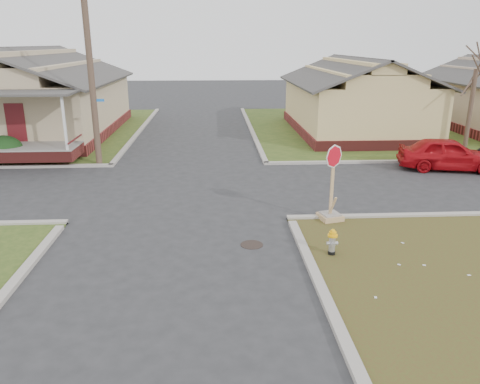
{
  "coord_description": "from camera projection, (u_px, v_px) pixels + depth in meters",
  "views": [
    {
      "loc": [
        1.19,
        -12.63,
        5.48
      ],
      "look_at": [
        1.95,
        1.0,
        1.1
      ],
      "focal_mm": 35.0,
      "sensor_mm": 36.0,
      "label": 1
    }
  ],
  "objects": [
    {
      "name": "curbs",
      "position": [
        185.0,
        188.0,
        18.37
      ],
      "size": [
        80.0,
        40.0,
        0.12
      ],
      "primitive_type": null,
      "color": "#A69F96",
      "rests_on": "ground"
    },
    {
      "name": "side_house_yellow",
      "position": [
        355.0,
        98.0,
        29.16
      ],
      "size": [
        7.6,
        11.6,
        4.7
      ],
      "color": "maroon",
      "rests_on": "ground"
    },
    {
      "name": "stop_sign",
      "position": [
        331.0,
        204.0,
        14.88
      ],
      "size": [
        0.7,
        0.68,
        2.45
      ],
      "rotation": [
        0.0,
        0.0,
        0.25
      ],
      "color": "tan",
      "rests_on": "ground"
    },
    {
      "name": "hedge_right",
      "position": [
        4.0,
        150.0,
        21.88
      ],
      "size": [
        1.61,
        1.32,
        1.23
      ],
      "primitive_type": "ellipsoid",
      "color": "#133312",
      "rests_on": "verge_far_left"
    },
    {
      "name": "manhole",
      "position": [
        252.0,
        245.0,
        13.26
      ],
      "size": [
        0.64,
        0.64,
        0.01
      ],
      "primitive_type": "cylinder",
      "color": "black",
      "rests_on": "ground"
    },
    {
      "name": "fire_hydrant",
      "position": [
        332.0,
        240.0,
        12.44
      ],
      "size": [
        0.27,
        0.27,
        0.72
      ],
      "rotation": [
        0.0,
        0.0,
        -0.01
      ],
      "color": "black",
      "rests_on": "ground"
    },
    {
      "name": "red_sedan",
      "position": [
        448.0,
        154.0,
        20.88
      ],
      "size": [
        4.52,
        2.55,
        1.45
      ],
      "primitive_type": "imported",
      "rotation": [
        0.0,
        0.0,
        1.36
      ],
      "color": "#AE0C13",
      "rests_on": "ground"
    },
    {
      "name": "ground",
      "position": [
        175.0,
        239.0,
        13.62
      ],
      "size": [
        120.0,
        120.0,
        0.0
      ],
      "primitive_type": "plane",
      "color": "#2B2C2E",
      "rests_on": "ground"
    },
    {
      "name": "utility_pole",
      "position": [
        90.0,
        62.0,
        20.43
      ],
      "size": [
        1.8,
        0.28,
        9.0
      ],
      "color": "#483329",
      "rests_on": "ground"
    },
    {
      "name": "tree_mid_right",
      "position": [
        470.0,
        112.0,
        23.39
      ],
      "size": [
        0.22,
        0.22,
        4.2
      ],
      "primitive_type": "cylinder",
      "color": "#483329",
      "rests_on": "verge_far_right"
    },
    {
      "name": "corner_house",
      "position": [
        29.0,
        98.0,
        28.26
      ],
      "size": [
        10.1,
        15.5,
        5.3
      ],
      "color": "maroon",
      "rests_on": "ground"
    }
  ]
}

